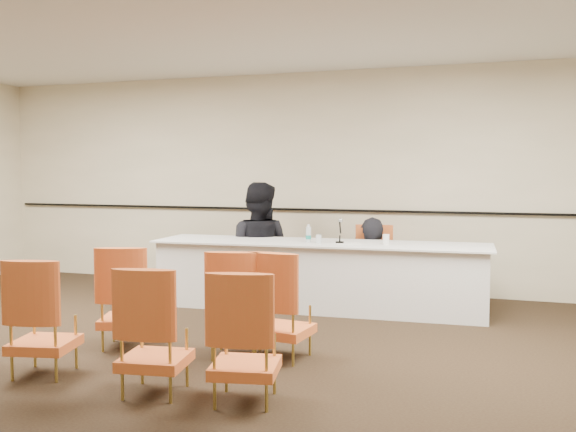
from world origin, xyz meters
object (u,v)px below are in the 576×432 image
object	(u,v)px
panelist_main	(371,282)
aud_chair_front_mid	(236,303)
drinking_glass	(319,239)
coffee_cup	(386,240)
water_bottle	(308,233)
aud_chair_back_mid	(155,330)
aud_chair_front_right	(283,305)
panelist_second_chair	(258,259)
microphone	(340,231)
aud_chair_back_left	(44,316)
aud_chair_back_right	(245,336)
panel_table	(319,275)
panelist_main_chair	(372,264)
aud_chair_front_left	(127,296)
panelist_second	(258,255)

from	to	relation	value
panelist_main	aud_chair_front_mid	world-z (taller)	panelist_main
drinking_glass	coffee_cup	size ratio (longest dim) A/B	0.83
water_bottle	aud_chair_front_mid	world-z (taller)	water_bottle
aud_chair_front_mid	coffee_cup	bearing A→B (deg)	52.82
panelist_main	drinking_glass	world-z (taller)	panelist_main
aud_chair_back_mid	aud_chair_front_right	bearing A→B (deg)	53.38
coffee_cup	aud_chair_back_mid	world-z (taller)	aud_chair_back_mid
panelist_second_chair	aud_chair_front_right	bearing A→B (deg)	-67.14
aud_chair_front_mid	aud_chair_front_right	xyz separation A→B (m)	(0.41, 0.06, 0.00)
microphone	coffee_cup	bearing A→B (deg)	-9.56
aud_chair_back_left	aud_chair_back_right	world-z (taller)	same
panel_table	microphone	xyz separation A→B (m)	(0.26, -0.04, 0.54)
panelist_main	microphone	distance (m)	0.98
panel_table	aud_chair_front_right	distance (m)	2.08
panelist_main_chair	water_bottle	bearing A→B (deg)	-136.66
panel_table	coffee_cup	distance (m)	0.92
water_bottle	aud_chair_front_mid	xyz separation A→B (m)	(-0.03, -2.08, -0.43)
panelist_main_chair	aud_chair_front_left	world-z (taller)	same
panelist_second_chair	drinking_glass	world-z (taller)	panelist_second_chair
aud_chair_back_mid	aud_chair_back_right	bearing A→B (deg)	-4.79
panel_table	aud_chair_front_left	distance (m)	2.50
aud_chair_front_mid	aud_chair_back_left	distance (m)	1.59
panelist_main_chair	microphone	world-z (taller)	microphone
aud_chair_front_mid	aud_chair_back_left	size ratio (longest dim) A/B	1.00
drinking_glass	panel_table	bearing A→B (deg)	102.83
aud_chair_front_left	aud_chair_back_right	world-z (taller)	same
drinking_glass	aud_chair_front_right	world-z (taller)	aud_chair_front_right
panelist_main	aud_chair_front_right	xyz separation A→B (m)	(-0.24, -2.67, 0.22)
drinking_glass	aud_chair_front_mid	size ratio (longest dim) A/B	0.11
panelist_second	aud_chair_front_right	bearing A→B (deg)	113.83
aud_chair_back_right	coffee_cup	bearing A→B (deg)	70.65
water_bottle	drinking_glass	distance (m)	0.16
coffee_cup	aud_chair_front_left	world-z (taller)	aud_chair_front_left
aud_chair_back_mid	panelist_second_chair	bearing A→B (deg)	91.06
panelist_second	aud_chair_back_left	size ratio (longest dim) A/B	2.01
water_bottle	aud_chair_front_right	xyz separation A→B (m)	(0.38, -2.01, -0.43)
panelist_main	water_bottle	xyz separation A→B (m)	(-0.63, -0.66, 0.65)
panel_table	panelist_main	xyz separation A→B (m)	(0.51, 0.61, -0.15)
aud_chair_front_right	aud_chair_front_mid	bearing A→B (deg)	-164.91
panel_table	panelist_main	world-z (taller)	panelist_main
panelist_main	aud_chair_back_mid	bearing A→B (deg)	75.64
aud_chair_front_right	aud_chair_back_right	distance (m)	1.09
drinking_glass	coffee_cup	xyz separation A→B (m)	(0.78, 0.08, 0.01)
panel_table	panelist_second	xyz separation A→B (m)	(-0.99, 0.53, 0.14)
drinking_glass	aud_chair_back_left	xyz separation A→B (m)	(-1.42, -3.00, -0.37)
panelist_main_chair	aud_chair_back_right	size ratio (longest dim) A/B	1.00
panelist_second	microphone	bearing A→B (deg)	153.52
aud_chair_back_mid	drinking_glass	bearing A→B (deg)	74.45
panelist_main_chair	aud_chair_back_mid	size ratio (longest dim) A/B	1.00
microphone	aud_chair_back_right	size ratio (longest dim) A/B	0.30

